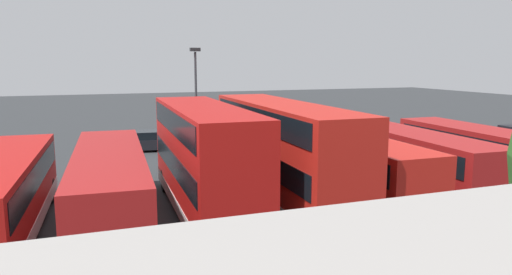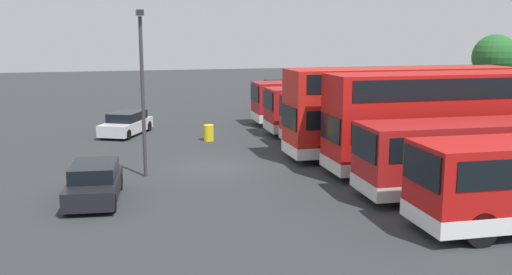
{
  "view_description": "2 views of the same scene",
  "coord_description": "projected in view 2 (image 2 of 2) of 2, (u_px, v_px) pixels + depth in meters",
  "views": [
    {
      "loc": [
        7.99,
        28.27,
        6.32
      ],
      "look_at": [
        -1.48,
        2.33,
        1.87
      ],
      "focal_mm": 32.96,
      "sensor_mm": 36.0,
      "label": 1
    },
    {
      "loc": [
        25.73,
        -5.15,
        6.37
      ],
      "look_at": [
        0.44,
        1.71,
        1.44
      ],
      "focal_mm": 39.7,
      "sensor_mm": 36.0,
      "label": 2
    }
  ],
  "objects": [
    {
      "name": "bus_double_decker_fourth",
      "position": [
        401.0,
        109.0,
        28.97
      ],
      "size": [
        2.77,
        12.1,
        4.55
      ],
      "color": "red",
      "rests_on": "ground"
    },
    {
      "name": "car_small_green",
      "position": [
        94.0,
        183.0,
        21.51
      ],
      "size": [
        4.34,
        2.25,
        1.43
      ],
      "color": "black",
      "rests_on": "ground"
    },
    {
      "name": "box_truck_blue",
      "position": [
        315.0,
        91.0,
        44.7
      ],
      "size": [
        3.12,
        7.68,
        3.2
      ],
      "color": "#235999",
      "rests_on": "ground"
    },
    {
      "name": "lamp_post_tall",
      "position": [
        142.0,
        80.0,
        24.46
      ],
      "size": [
        0.7,
        0.3,
        7.27
      ],
      "color": "#38383D",
      "rests_on": "ground"
    },
    {
      "name": "bus_single_deck_sixth",
      "position": [
        503.0,
        154.0,
        22.26
      ],
      "size": [
        3.22,
        11.9,
        2.95
      ],
      "color": "#A51919",
      "rests_on": "ground"
    },
    {
      "name": "ground_plane",
      "position": [
        219.0,
        167.0,
        26.91
      ],
      "size": [
        140.0,
        140.0,
        0.0
      ],
      "primitive_type": "plane",
      "color": "#2D3033"
    },
    {
      "name": "waste_bin_yellow",
      "position": [
        209.0,
        133.0,
        33.37
      ],
      "size": [
        0.6,
        0.6,
        0.95
      ],
      "primitive_type": "cylinder",
      "color": "yellow",
      "rests_on": "ground"
    },
    {
      "name": "car_hatchback_silver",
      "position": [
        126.0,
        124.0,
        35.29
      ],
      "size": [
        4.72,
        3.59,
        1.43
      ],
      "color": "silver",
      "rests_on": "ground"
    },
    {
      "name": "bus_single_deck_third",
      "position": [
        374.0,
        116.0,
        32.37
      ],
      "size": [
        2.81,
        10.72,
        2.95
      ],
      "color": "red",
      "rests_on": "ground"
    },
    {
      "name": "bus_single_deck_second",
      "position": [
        348.0,
        108.0,
        35.71
      ],
      "size": [
        2.91,
        10.6,
        2.95
      ],
      "color": "#A51919",
      "rests_on": "ground"
    },
    {
      "name": "bus_single_deck_near_end",
      "position": [
        333.0,
        100.0,
        39.72
      ],
      "size": [
        2.94,
        11.36,
        2.95
      ],
      "color": "#A51919",
      "rests_on": "ground"
    },
    {
      "name": "tree_midleft",
      "position": [
        495.0,
        57.0,
        41.03
      ],
      "size": [
        3.24,
        3.24,
        6.17
      ],
      "color": "#4C3823",
      "rests_on": "ground"
    },
    {
      "name": "bus_double_decker_fifth",
      "position": [
        443.0,
        119.0,
        25.62
      ],
      "size": [
        2.9,
        10.94,
        4.55
      ],
      "color": "#B71411",
      "rests_on": "ground"
    }
  ]
}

